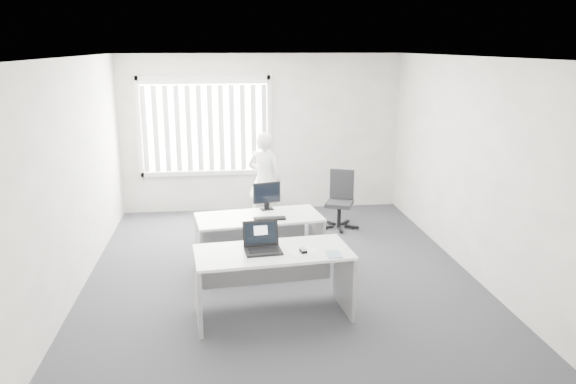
{
  "coord_description": "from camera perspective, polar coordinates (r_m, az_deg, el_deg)",
  "views": [
    {
      "loc": [
        -0.72,
        -6.98,
        2.94
      ],
      "look_at": [
        0.13,
        0.15,
        1.05
      ],
      "focal_mm": 35.0,
      "sensor_mm": 36.0,
      "label": 1
    }
  ],
  "objects": [
    {
      "name": "paper_sheet",
      "position": [
        6.12,
        1.54,
        -6.01
      ],
      "size": [
        0.37,
        0.33,
        0.0
      ],
      "primitive_type": "cube",
      "rotation": [
        0.0,
        0.0,
        0.44
      ],
      "color": "white",
      "rests_on": "desk_near"
    },
    {
      "name": "ground",
      "position": [
        7.61,
        -0.87,
        -8.0
      ],
      "size": [
        6.0,
        6.0,
        0.0
      ],
      "primitive_type": "plane",
      "color": "#414247",
      "rests_on": "ground"
    },
    {
      "name": "office_chair",
      "position": [
        9.31,
        5.27,
        -1.83
      ],
      "size": [
        0.71,
        0.71,
        0.95
      ],
      "rotation": [
        0.0,
        0.0,
        -0.4
      ],
      "color": "black",
      "rests_on": "ground"
    },
    {
      "name": "window",
      "position": [
        10.04,
        -8.42,
        6.61
      ],
      "size": [
        2.32,
        0.06,
        1.76
      ],
      "primitive_type": "cube",
      "color": "silver",
      "rests_on": "wall_back"
    },
    {
      "name": "desk_far",
      "position": [
        7.49,
        -2.96,
        -3.99
      ],
      "size": [
        1.72,
        0.98,
        0.75
      ],
      "rotation": [
        0.0,
        0.0,
        0.13
      ],
      "color": "silver",
      "rests_on": "ground"
    },
    {
      "name": "mouse",
      "position": [
        6.08,
        1.56,
        -5.94
      ],
      "size": [
        0.08,
        0.11,
        0.04
      ],
      "primitive_type": null,
      "rotation": [
        0.0,
        0.0,
        0.15
      ],
      "color": "#B0B0B3",
      "rests_on": "paper_sheet"
    },
    {
      "name": "booklet",
      "position": [
        6.03,
        4.67,
        -6.33
      ],
      "size": [
        0.15,
        0.21,
        0.01
      ],
      "primitive_type": "cube",
      "rotation": [
        0.0,
        0.0,
        -0.0
      ],
      "color": "white",
      "rests_on": "desk_near"
    },
    {
      "name": "monitor",
      "position": [
        7.67,
        -2.17,
        -0.41
      ],
      "size": [
        0.4,
        0.2,
        0.38
      ],
      "primitive_type": null,
      "rotation": [
        0.0,
        0.0,
        0.23
      ],
      "color": "black",
      "rests_on": "desk_far"
    },
    {
      "name": "laptop",
      "position": [
        6.04,
        -2.54,
        -4.79
      ],
      "size": [
        0.42,
        0.38,
        0.3
      ],
      "primitive_type": null,
      "rotation": [
        0.0,
        0.0,
        0.09
      ],
      "color": "black",
      "rests_on": "desk_near"
    },
    {
      "name": "wall_back",
      "position": [
        10.12,
        -2.69,
        5.96
      ],
      "size": [
        5.0,
        0.02,
        2.8
      ],
      "primitive_type": "cube",
      "color": "white",
      "rests_on": "ground"
    },
    {
      "name": "blinds",
      "position": [
        9.98,
        -8.42,
        6.39
      ],
      "size": [
        2.2,
        0.1,
        1.5
      ],
      "primitive_type": null,
      "color": "white",
      "rests_on": "wall_back"
    },
    {
      "name": "desk_near",
      "position": [
        6.21,
        -1.53,
        -7.85
      ],
      "size": [
        1.76,
        0.95,
        0.77
      ],
      "rotation": [
        0.0,
        0.0,
        0.1
      ],
      "color": "silver",
      "rests_on": "ground"
    },
    {
      "name": "ceiling",
      "position": [
        7.02,
        -0.97,
        13.59
      ],
      "size": [
        5.0,
        6.0,
        0.02
      ],
      "primitive_type": "cube",
      "color": "white",
      "rests_on": "wall_back"
    },
    {
      "name": "keyboard",
      "position": [
        7.28,
        -1.88,
        -2.72
      ],
      "size": [
        0.42,
        0.15,
        0.02
      ],
      "primitive_type": "cube",
      "rotation": [
        0.0,
        0.0,
        0.01
      ],
      "color": "black",
      "rests_on": "desk_far"
    },
    {
      "name": "wall_right",
      "position": [
        7.84,
        17.6,
        2.71
      ],
      "size": [
        0.02,
        6.0,
        2.8
      ],
      "primitive_type": "cube",
      "color": "white",
      "rests_on": "ground"
    },
    {
      "name": "wall_left",
      "position": [
        7.36,
        -20.66,
        1.71
      ],
      "size": [
        0.02,
        6.0,
        2.8
      ],
      "primitive_type": "cube",
      "color": "white",
      "rests_on": "ground"
    },
    {
      "name": "wall_front",
      "position": [
        4.33,
        3.23,
        -6.11
      ],
      "size": [
        5.0,
        0.02,
        2.8
      ],
      "primitive_type": "cube",
      "color": "white",
      "rests_on": "ground"
    },
    {
      "name": "person",
      "position": [
        9.24,
        -2.37,
        1.27
      ],
      "size": [
        0.68,
        0.57,
        1.58
      ],
      "primitive_type": "imported",
      "rotation": [
        0.0,
        0.0,
        2.74
      ],
      "color": "white",
      "rests_on": "ground"
    }
  ]
}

